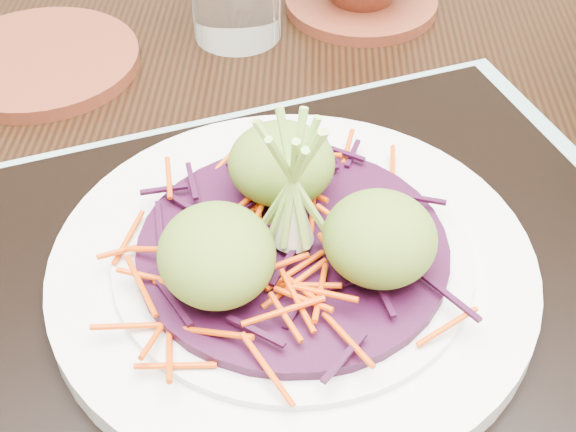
{
  "coord_description": "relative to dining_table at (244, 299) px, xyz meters",
  "views": [
    {
      "loc": [
        -0.08,
        -0.34,
        1.12
      ],
      "look_at": [
        -0.03,
        0.0,
        0.8
      ],
      "focal_mm": 50.0,
      "sensor_mm": 36.0,
      "label": 1
    }
  ],
  "objects": [
    {
      "name": "dining_table",
      "position": [
        0.0,
        0.0,
        0.0
      ],
      "size": [
        1.31,
        0.98,
        0.74
      ],
      "rotation": [
        0.0,
        0.0,
        -0.17
      ],
      "color": "black",
      "rests_on": "ground"
    },
    {
      "name": "placemat",
      "position": [
        0.02,
        -0.09,
        0.1
      ],
      "size": [
        0.58,
        0.49,
        0.0
      ],
      "primitive_type": "cube",
      "rotation": [
        0.0,
        0.0,
        0.22
      ],
      "color": "#80A599",
      "rests_on": "dining_table"
    },
    {
      "name": "serving_tray",
      "position": [
        0.02,
        -0.09,
        0.11
      ],
      "size": [
        0.5,
        0.42,
        0.02
      ],
      "primitive_type": "cube",
      "rotation": [
        0.0,
        0.0,
        0.22
      ],
      "color": "black",
      "rests_on": "placemat"
    },
    {
      "name": "white_plate",
      "position": [
        0.02,
        -0.09,
        0.13
      ],
      "size": [
        0.29,
        0.29,
        0.02
      ],
      "color": "silver",
      "rests_on": "serving_tray"
    },
    {
      "name": "cabbage_bed",
      "position": [
        0.02,
        -0.09,
        0.15
      ],
      "size": [
        0.18,
        0.18,
        0.01
      ],
      "primitive_type": "cylinder",
      "color": "#350A26",
      "rests_on": "white_plate"
    },
    {
      "name": "carrot_julienne",
      "position": [
        0.02,
        -0.09,
        0.15
      ],
      "size": [
        0.22,
        0.22,
        0.01
      ],
      "primitive_type": null,
      "color": "#D74003",
      "rests_on": "cabbage_bed"
    },
    {
      "name": "guacamole_scoops",
      "position": [
        0.02,
        -0.09,
        0.17
      ],
      "size": [
        0.16,
        0.14,
        0.05
      ],
      "color": "#5C7824",
      "rests_on": "cabbage_bed"
    },
    {
      "name": "scallion_garnish",
      "position": [
        0.02,
        -0.09,
        0.19
      ],
      "size": [
        0.07,
        0.07,
        0.1
      ],
      "primitive_type": null,
      "color": "#90C14D",
      "rests_on": "cabbage_bed"
    },
    {
      "name": "terracotta_side_plate",
      "position": [
        -0.15,
        0.2,
        0.1
      ],
      "size": [
        0.19,
        0.19,
        0.01
      ],
      "primitive_type": "cylinder",
      "rotation": [
        0.0,
        0.0,
        0.15
      ],
      "color": "maroon",
      "rests_on": "dining_table"
    }
  ]
}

